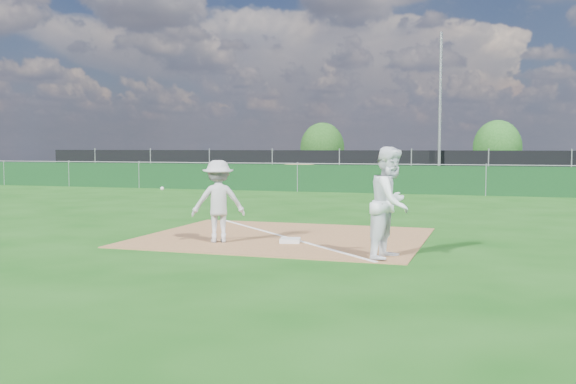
{
  "coord_description": "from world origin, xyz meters",
  "views": [
    {
      "loc": [
        4.37,
        -12.16,
        1.97
      ],
      "look_at": [
        0.1,
        1.0,
        1.0
      ],
      "focal_mm": 40.0,
      "sensor_mm": 36.0,
      "label": 1
    }
  ],
  "objects_px": {
    "car_left": "(312,165)",
    "tree_mid": "(497,147)",
    "car_right": "(539,169)",
    "play_at_first": "(218,201)",
    "tree_left": "(322,148)",
    "light_pole": "(440,109)",
    "car_mid": "(380,168)",
    "first_base": "(290,240)",
    "runner": "(391,203)"
  },
  "relations": [
    {
      "from": "light_pole",
      "to": "car_left",
      "type": "xyz_separation_m",
      "value": [
        -8.51,
        5.32,
        -3.22
      ]
    },
    {
      "from": "car_mid",
      "to": "first_base",
      "type": "bearing_deg",
      "value": 174.37
    },
    {
      "from": "light_pole",
      "to": "runner",
      "type": "distance_m",
      "value": 23.82
    },
    {
      "from": "light_pole",
      "to": "car_mid",
      "type": "height_order",
      "value": "light_pole"
    },
    {
      "from": "first_base",
      "to": "car_mid",
      "type": "height_order",
      "value": "car_mid"
    },
    {
      "from": "car_mid",
      "to": "tree_mid",
      "type": "xyz_separation_m",
      "value": [
        6.93,
        6.04,
        1.28
      ]
    },
    {
      "from": "light_pole",
      "to": "car_left",
      "type": "bearing_deg",
      "value": 148.0
    },
    {
      "from": "play_at_first",
      "to": "tree_left",
      "type": "distance_m",
      "value": 33.34
    },
    {
      "from": "tree_left",
      "to": "tree_mid",
      "type": "relative_size",
      "value": 0.98
    },
    {
      "from": "play_at_first",
      "to": "car_mid",
      "type": "bearing_deg",
      "value": 93.01
    },
    {
      "from": "first_base",
      "to": "tree_mid",
      "type": "xyz_separation_m",
      "value": [
        4.05,
        33.48,
        1.9
      ]
    },
    {
      "from": "first_base",
      "to": "car_mid",
      "type": "distance_m",
      "value": 27.59
    },
    {
      "from": "tree_mid",
      "to": "first_base",
      "type": "bearing_deg",
      "value": -96.9
    },
    {
      "from": "tree_mid",
      "to": "tree_left",
      "type": "bearing_deg",
      "value": -174.28
    },
    {
      "from": "light_pole",
      "to": "first_base",
      "type": "xyz_separation_m",
      "value": [
        -1.11,
        -22.46,
        -3.94
      ]
    },
    {
      "from": "first_base",
      "to": "car_left",
      "type": "bearing_deg",
      "value": 104.91
    },
    {
      "from": "play_at_first",
      "to": "car_left",
      "type": "xyz_separation_m",
      "value": [
        -5.98,
        28.18,
        -0.08
      ]
    },
    {
      "from": "first_base",
      "to": "car_left",
      "type": "height_order",
      "value": "car_left"
    },
    {
      "from": "runner",
      "to": "tree_mid",
      "type": "relative_size",
      "value": 0.52
    },
    {
      "from": "car_right",
      "to": "tree_left",
      "type": "relative_size",
      "value": 1.29
    },
    {
      "from": "runner",
      "to": "play_at_first",
      "type": "bearing_deg",
      "value": 91.58
    },
    {
      "from": "light_pole",
      "to": "tree_mid",
      "type": "relative_size",
      "value": 2.1
    },
    {
      "from": "car_left",
      "to": "tree_mid",
      "type": "distance_m",
      "value": 12.84
    },
    {
      "from": "play_at_first",
      "to": "runner",
      "type": "xyz_separation_m",
      "value": [
        3.65,
        -0.74,
        0.13
      ]
    },
    {
      "from": "light_pole",
      "to": "tree_mid",
      "type": "height_order",
      "value": "light_pole"
    },
    {
      "from": "light_pole",
      "to": "car_right",
      "type": "xyz_separation_m",
      "value": [
        5.29,
        5.21,
        -3.29
      ]
    },
    {
      "from": "car_right",
      "to": "tree_left",
      "type": "bearing_deg",
      "value": 74.22
    },
    {
      "from": "first_base",
      "to": "tree_mid",
      "type": "height_order",
      "value": "tree_mid"
    },
    {
      "from": "play_at_first",
      "to": "tree_mid",
      "type": "relative_size",
      "value": 0.52
    },
    {
      "from": "light_pole",
      "to": "tree_mid",
      "type": "bearing_deg",
      "value": 75.05
    },
    {
      "from": "light_pole",
      "to": "tree_left",
      "type": "height_order",
      "value": "light_pole"
    },
    {
      "from": "runner",
      "to": "car_left",
      "type": "height_order",
      "value": "runner"
    },
    {
      "from": "play_at_first",
      "to": "tree_mid",
      "type": "bearing_deg",
      "value": 80.83
    },
    {
      "from": "runner",
      "to": "tree_left",
      "type": "xyz_separation_m",
      "value": [
        -10.16,
        33.42,
        0.94
      ]
    },
    {
      "from": "first_base",
      "to": "runner",
      "type": "distance_m",
      "value": 2.68
    },
    {
      "from": "car_mid",
      "to": "tree_left",
      "type": "distance_m",
      "value": 7.1
    },
    {
      "from": "runner",
      "to": "car_right",
      "type": "height_order",
      "value": "runner"
    },
    {
      "from": "tree_mid",
      "to": "play_at_first",
      "type": "bearing_deg",
      "value": -99.17
    },
    {
      "from": "runner",
      "to": "car_mid",
      "type": "xyz_separation_m",
      "value": [
        -5.11,
        28.58,
        -0.31
      ]
    },
    {
      "from": "runner",
      "to": "car_left",
      "type": "relative_size",
      "value": 0.44
    },
    {
      "from": "tree_left",
      "to": "tree_mid",
      "type": "height_order",
      "value": "tree_mid"
    },
    {
      "from": "first_base",
      "to": "runner",
      "type": "xyz_separation_m",
      "value": [
        2.23,
        -1.15,
        0.93
      ]
    },
    {
      "from": "first_base",
      "to": "car_left",
      "type": "distance_m",
      "value": 28.75
    },
    {
      "from": "car_mid",
      "to": "car_right",
      "type": "bearing_deg",
      "value": -100.16
    },
    {
      "from": "car_right",
      "to": "car_left",
      "type": "bearing_deg",
      "value": 91.61
    },
    {
      "from": "play_at_first",
      "to": "car_right",
      "type": "height_order",
      "value": "play_at_first"
    },
    {
      "from": "car_mid",
      "to": "tree_left",
      "type": "bearing_deg",
      "value": 34.54
    },
    {
      "from": "play_at_first",
      "to": "car_mid",
      "type": "relative_size",
      "value": 0.49
    },
    {
      "from": "light_pole",
      "to": "play_at_first",
      "type": "bearing_deg",
      "value": -96.31
    },
    {
      "from": "first_base",
      "to": "tree_mid",
      "type": "relative_size",
      "value": 0.11
    }
  ]
}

